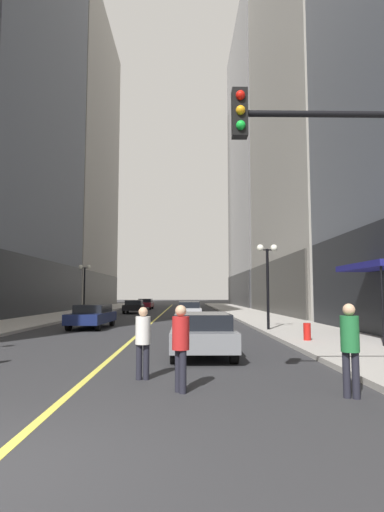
% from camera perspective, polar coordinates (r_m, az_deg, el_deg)
% --- Properties ---
extents(ground_plane, '(200.00, 200.00, 0.00)m').
position_cam_1_polar(ground_plane, '(39.68, -4.24, -8.03)').
color(ground_plane, '#2D2D30').
extents(sidewalk_left, '(4.50, 78.00, 0.15)m').
position_cam_1_polar(sidewalk_left, '(40.97, -15.94, -7.65)').
color(sidewalk_left, '#ADA8A0').
rests_on(sidewalk_left, ground).
extents(sidewalk_right, '(4.50, 78.00, 0.15)m').
position_cam_1_polar(sidewalk_right, '(40.08, 7.74, -7.86)').
color(sidewalk_right, '#ADA8A0').
rests_on(sidewalk_right, ground).
extents(lane_centre_stripe, '(0.16, 70.00, 0.01)m').
position_cam_1_polar(lane_centre_stripe, '(39.68, -4.24, -8.02)').
color(lane_centre_stripe, '#E5D64C').
rests_on(lane_centre_stripe, ground).
extents(building_left_far, '(11.91, 26.00, 47.11)m').
position_cam_1_polar(building_left_far, '(70.56, -16.63, 12.73)').
color(building_left_far, '#A8A399').
rests_on(building_left_far, ground).
extents(building_right_mid, '(11.87, 24.00, 45.36)m').
position_cam_1_polar(building_right_mid, '(46.41, 18.12, 21.45)').
color(building_right_mid, '#A8A399').
rests_on(building_right_mid, ground).
extents(building_right_far, '(11.93, 26.00, 46.63)m').
position_cam_1_polar(building_right_far, '(69.46, 11.08, 12.69)').
color(building_right_far, gray).
rests_on(building_right_far, ground).
extents(storefront_awning_right, '(1.60, 4.16, 3.12)m').
position_cam_1_polar(storefront_awning_right, '(17.73, 23.99, -1.36)').
color(storefront_awning_right, navy).
rests_on(storefront_awning_right, ground).
extents(car_grey, '(1.89, 4.39, 1.32)m').
position_cam_1_polar(car_grey, '(13.08, 1.37, -10.50)').
color(car_grey, slate).
rests_on(car_grey, ground).
extents(car_navy, '(1.97, 4.86, 1.32)m').
position_cam_1_polar(car_navy, '(24.10, -13.60, -7.96)').
color(car_navy, '#141E4C').
rests_on(car_navy, ground).
extents(car_silver, '(1.78, 4.53, 1.32)m').
position_cam_1_polar(car_silver, '(32.11, -0.40, -7.41)').
color(car_silver, '#B7B7BC').
rests_on(car_silver, ground).
extents(car_black, '(1.88, 4.50, 1.32)m').
position_cam_1_polar(car_black, '(41.96, -8.05, -6.86)').
color(car_black, black).
rests_on(car_black, ground).
extents(car_maroon, '(1.83, 4.68, 1.32)m').
position_cam_1_polar(car_maroon, '(52.73, -6.46, -6.54)').
color(car_maroon, maroon).
rests_on(car_maroon, ground).
extents(pedestrian_in_green_parka, '(0.46, 0.46, 1.73)m').
position_cam_1_polar(pedestrian_in_green_parka, '(8.36, 21.00, -11.10)').
color(pedestrian_in_green_parka, black).
rests_on(pedestrian_in_green_parka, ground).
extents(pedestrian_in_white_shirt, '(0.35, 0.35, 1.62)m').
position_cam_1_polar(pedestrian_in_white_shirt, '(9.55, -6.80, -11.10)').
color(pedestrian_in_white_shirt, black).
rests_on(pedestrian_in_white_shirt, ground).
extents(pedestrian_in_red_jacket, '(0.47, 0.47, 1.69)m').
position_cam_1_polar(pedestrian_in_red_jacket, '(8.27, -1.57, -11.69)').
color(pedestrian_in_red_jacket, black).
rests_on(pedestrian_in_red_jacket, ground).
extents(traffic_light_near_right, '(3.43, 0.35, 5.65)m').
position_cam_1_polar(traffic_light_near_right, '(8.10, 22.12, 8.18)').
color(traffic_light_near_right, black).
rests_on(traffic_light_near_right, ground).
extents(street_lamp_left_far, '(1.06, 0.36, 4.43)m').
position_cam_1_polar(street_lamp_left_far, '(36.60, -14.63, -3.00)').
color(street_lamp_left_far, black).
rests_on(street_lamp_left_far, ground).
extents(street_lamp_right_mid, '(1.06, 0.36, 4.43)m').
position_cam_1_polar(street_lamp_right_mid, '(21.26, 10.38, -1.56)').
color(street_lamp_right_mid, black).
rests_on(street_lamp_right_mid, ground).
extents(fire_hydrant_right, '(0.28, 0.28, 0.80)m').
position_cam_1_polar(fire_hydrant_right, '(16.66, 15.63, -10.29)').
color(fire_hydrant_right, red).
rests_on(fire_hydrant_right, ground).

